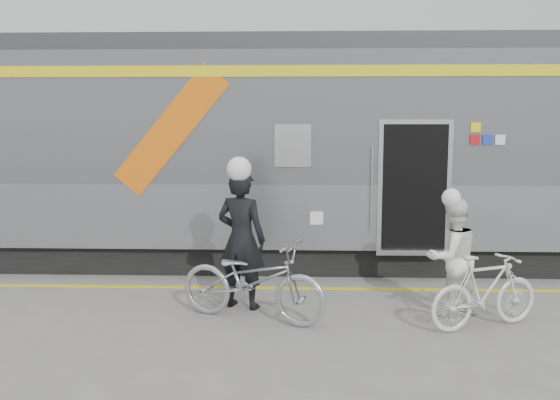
{
  "coord_description": "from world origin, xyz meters",
  "views": [
    {
      "loc": [
        -0.32,
        -7.02,
        2.69
      ],
      "look_at": [
        -0.62,
        1.6,
        1.5
      ],
      "focal_mm": 38.0,
      "sensor_mm": 36.0,
      "label": 1
    }
  ],
  "objects_px": {
    "bicycle_left": "(252,280)",
    "man": "(241,239)",
    "woman": "(452,257)",
    "bicycle_right": "(485,291)"
  },
  "relations": [
    {
      "from": "bicycle_left",
      "to": "man",
      "type": "bearing_deg",
      "value": 39.9
    },
    {
      "from": "woman",
      "to": "man",
      "type": "bearing_deg",
      "value": -26.3
    },
    {
      "from": "bicycle_left",
      "to": "woman",
      "type": "relative_size",
      "value": 1.29
    },
    {
      "from": "woman",
      "to": "bicycle_right",
      "type": "distance_m",
      "value": 0.7
    },
    {
      "from": "woman",
      "to": "bicycle_right",
      "type": "xyz_separation_m",
      "value": [
        0.3,
        -0.55,
        -0.32
      ]
    },
    {
      "from": "man",
      "to": "woman",
      "type": "xyz_separation_m",
      "value": [
        2.91,
        -0.21,
        -0.19
      ]
    },
    {
      "from": "man",
      "to": "bicycle_right",
      "type": "bearing_deg",
      "value": -173.35
    },
    {
      "from": "man",
      "to": "bicycle_right",
      "type": "height_order",
      "value": "man"
    },
    {
      "from": "woman",
      "to": "bicycle_right",
      "type": "relative_size",
      "value": 0.99
    },
    {
      "from": "woman",
      "to": "bicycle_right",
      "type": "height_order",
      "value": "woman"
    }
  ]
}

